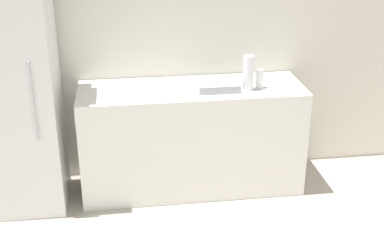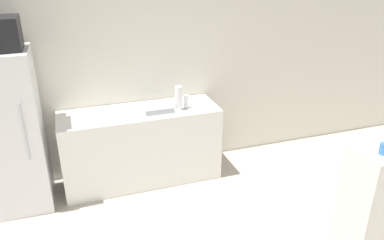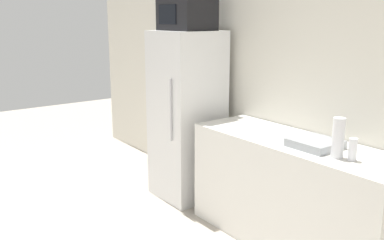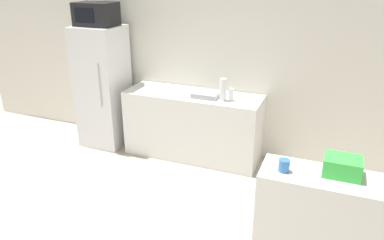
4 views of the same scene
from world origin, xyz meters
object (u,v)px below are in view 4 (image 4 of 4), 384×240
object	(u,v)px
microwave	(96,14)
bottle_short	(231,95)
basket	(342,166)
refrigerator	(103,87)
bottle_tall	(223,90)
jar	(284,166)

from	to	relation	value
microwave	bottle_short	bearing A→B (deg)	-0.17
bottle_short	basket	bearing A→B (deg)	-55.37
refrigerator	microwave	bearing A→B (deg)	-109.62
basket	microwave	bearing A→B (deg)	149.43
refrigerator	bottle_tall	distance (m)	1.78
refrigerator	bottle_short	distance (m)	1.88
bottle_tall	bottle_short	distance (m)	0.12
refrigerator	jar	bearing A→B (deg)	-35.07
jar	refrigerator	bearing A→B (deg)	144.93
bottle_short	jar	xyz separation A→B (m)	(0.92, -1.96, 0.22)
microwave	basket	distance (m)	3.73
bottle_short	basket	xyz separation A→B (m)	(1.29, -1.86, 0.23)
microwave	basket	world-z (taller)	microwave
microwave	bottle_tall	distance (m)	1.96
bottle_tall	bottle_short	xyz separation A→B (m)	(0.10, 0.03, -0.06)
microwave	jar	size ratio (longest dim) A/B	5.95
bottle_tall	bottle_short	bearing A→B (deg)	14.67
microwave	refrigerator	bearing A→B (deg)	70.38
jar	basket	bearing A→B (deg)	14.75
microwave	bottle_short	xyz separation A→B (m)	(1.88, -0.01, -0.88)
microwave	bottle_short	size ratio (longest dim) A/B	3.38
microwave	bottle_short	distance (m)	2.07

